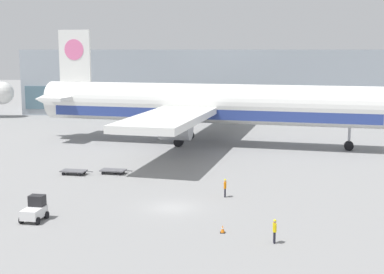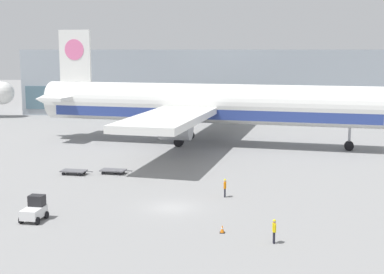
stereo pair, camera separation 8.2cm
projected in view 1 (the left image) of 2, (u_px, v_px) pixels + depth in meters
The scene contains 9 objects.
ground_plane at pixel (172, 208), 47.63m from camera, with size 400.00×400.00×0.00m, color gray.
terminal_building at pixel (231, 81), 119.75m from camera, with size 90.00×18.20×14.00m.
airplane_main at pixel (206, 105), 79.07m from camera, with size 57.63×48.66×17.00m.
baggage_tug_far at pixel (35, 210), 43.98m from camera, with size 1.87×2.59×2.00m.
baggage_dolly_lead at pixel (74, 171), 60.26m from camera, with size 3.77×1.87×0.48m.
baggage_dolly_second at pixel (113, 170), 60.63m from camera, with size 3.77×1.87×0.48m.
ground_crew_near at pixel (225, 186), 50.91m from camera, with size 0.25×0.57×1.79m.
ground_crew_far at pixel (275, 229), 38.70m from camera, with size 0.26×0.57×1.81m.
traffic_cone_near at pixel (223, 229), 41.04m from camera, with size 0.40×0.40×0.62m.
Camera 1 is at (5.15, -45.74, 13.89)m, focal length 50.00 mm.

